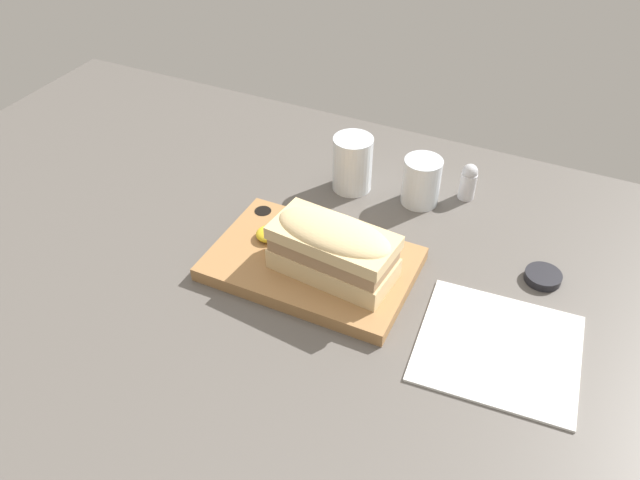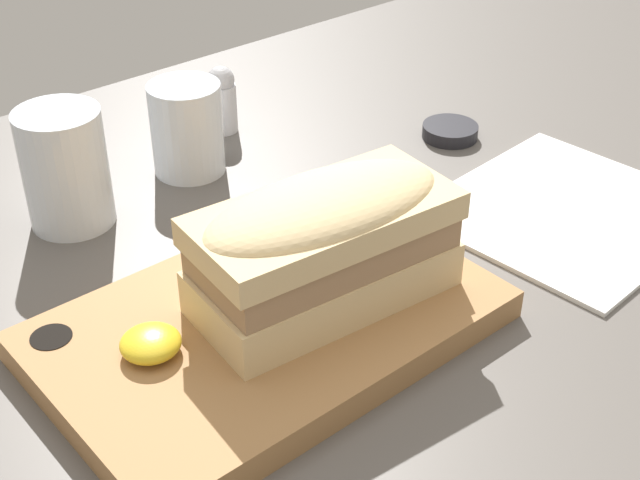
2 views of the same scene
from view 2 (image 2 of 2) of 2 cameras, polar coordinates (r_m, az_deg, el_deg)
dining_table at (r=62.03cm, az=3.38°, el=-7.51°), size 173.41×101.91×2.00cm
serving_board at (r=61.42cm, az=-3.44°, el=-5.45°), size 30.31×19.71×2.23cm
sandwich at (r=59.25cm, az=0.28°, el=-0.04°), size 18.62×10.17×8.80cm
mustard_dollop at (r=57.92cm, az=-10.79°, el=-6.50°), size 3.95×3.95×1.58cm
water_glass at (r=74.97cm, az=-15.91°, el=4.00°), size 6.94×6.94×9.95cm
wine_glass at (r=80.94cm, az=-8.50°, el=6.90°), size 6.48×6.48×8.36cm
napkin at (r=78.09cm, az=15.51°, el=1.81°), size 22.30×20.91×0.40cm
salt_shaker at (r=88.06cm, az=-6.30°, el=8.98°), size 2.83×2.83×6.70cm
condiment_dish at (r=88.26cm, az=8.32°, el=6.90°), size 5.42×5.42×1.31cm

